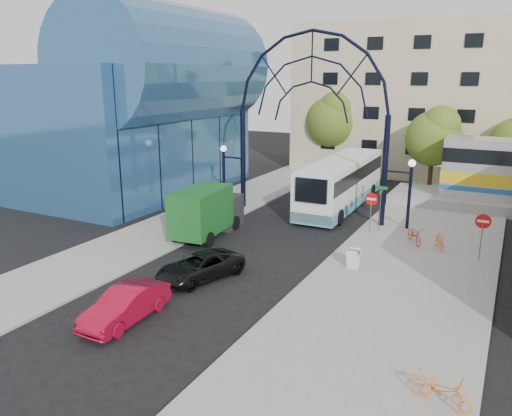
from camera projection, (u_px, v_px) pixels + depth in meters
The scene contains 19 objects.
ground at pixel (188, 294), 21.92m from camera, with size 120.00×120.00×0.00m, color black.
sidewalk_east at pixel (392, 294), 21.74m from camera, with size 8.00×56.00×0.12m, color gray.
plaza_west at pixel (157, 234), 29.95m from camera, with size 5.00×50.00×0.12m, color gray.
gateway_arch at pixel (311, 87), 31.69m from camera, with size 13.64×0.44×12.10m.
stop_sign at pixel (371, 203), 29.52m from camera, with size 0.80×0.07×2.50m.
do_not_enter_sign at pixel (483, 226), 25.04m from camera, with size 0.76×0.07×2.48m.
street_name_sign at pixel (381, 199), 29.82m from camera, with size 0.70×0.70×2.80m.
sandwich_board at pixel (353, 256), 24.33m from camera, with size 0.55×0.61×0.99m.
transit_hall at pixel (136, 109), 39.88m from camera, with size 16.50×18.00×14.50m.
apartment_block at pixel (408, 99), 49.15m from camera, with size 20.00×12.10×14.00m.
tree_north_a at pixel (435, 135), 40.18m from camera, with size 4.48×4.48×7.00m.
tree_north_b at pixel (334, 119), 47.91m from camera, with size 5.12×5.12×8.00m.
city_bus at pixel (341, 182), 36.06m from camera, with size 3.18×12.68×3.46m.
green_truck at pixel (208, 211), 29.57m from camera, with size 2.73×6.10×2.99m.
black_suv at pixel (200, 267), 23.41m from camera, with size 2.02×4.38×1.22m, color black.
red_sedan at pixel (126, 305), 19.35m from camera, with size 1.42×4.07×1.34m, color maroon.
bike_near_a at pixel (415, 235), 28.03m from camera, with size 0.66×1.90×1.00m, color #D3462A.
bike_near_b at pixel (440, 240), 27.14m from camera, with size 0.45×1.59×0.96m, color orange.
bike_far_a at pixel (441, 390), 14.27m from camera, with size 0.63×1.81×0.95m, color orange.
Camera 1 is at (12.01, -16.51, 9.31)m, focal length 35.00 mm.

